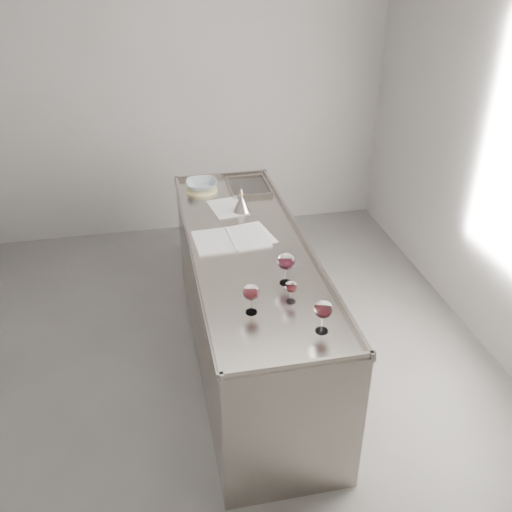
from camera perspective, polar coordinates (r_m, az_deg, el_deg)
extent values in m
cube|color=#555350|center=(3.97, -7.05, -13.93)|extent=(4.50, 5.00, 0.02)
cube|color=gray|center=(5.53, -10.65, 15.75)|extent=(4.50, 0.02, 2.80)
cube|color=gray|center=(3.94, -0.64, -5.09)|extent=(0.75, 2.40, 0.92)
cube|color=gray|center=(3.69, -0.68, 0.87)|extent=(0.77, 2.42, 0.02)
cube|color=gray|center=(2.72, 4.25, -10.78)|extent=(0.77, 0.02, 0.03)
cube|color=gray|center=(4.74, -3.50, 8.07)|extent=(0.77, 0.02, 0.03)
cube|color=gray|center=(3.63, -6.34, 0.64)|extent=(0.02, 2.42, 0.03)
cube|color=gray|center=(3.75, 4.79, 1.76)|extent=(0.02, 2.42, 0.03)
cube|color=#595654|center=(4.53, -0.76, 6.76)|extent=(0.30, 0.38, 0.01)
cylinder|color=white|center=(3.07, -0.47, -5.60)|extent=(0.06, 0.06, 0.00)
cylinder|color=white|center=(3.04, -0.47, -4.92)|extent=(0.01, 0.01, 0.09)
ellipsoid|color=white|center=(3.00, -0.48, -3.62)|extent=(0.09, 0.09, 0.09)
cylinder|color=#39070B|center=(3.01, -0.48, -3.94)|extent=(0.06, 0.06, 0.02)
cylinder|color=white|center=(3.31, 2.98, -2.66)|extent=(0.07, 0.07, 0.00)
cylinder|color=white|center=(3.28, 3.00, -1.93)|extent=(0.01, 0.01, 0.10)
ellipsoid|color=white|center=(3.24, 3.05, -0.52)|extent=(0.10, 0.10, 0.11)
cylinder|color=#380712|center=(3.25, 3.04, -0.86)|extent=(0.07, 0.07, 0.02)
cylinder|color=white|center=(2.96, 6.58, -7.42)|extent=(0.07, 0.07, 0.00)
cylinder|color=white|center=(2.93, 6.64, -6.69)|extent=(0.01, 0.01, 0.09)
ellipsoid|color=white|center=(2.88, 6.74, -5.28)|extent=(0.10, 0.10, 0.10)
cylinder|color=#35070C|center=(2.89, 6.71, -5.63)|extent=(0.07, 0.07, 0.02)
cylinder|color=white|center=(3.15, 3.50, -4.55)|extent=(0.05, 0.05, 0.00)
cylinder|color=white|center=(3.14, 3.52, -4.03)|extent=(0.01, 0.01, 0.07)
ellipsoid|color=white|center=(3.10, 3.56, -3.08)|extent=(0.07, 0.07, 0.07)
cylinder|color=#34070B|center=(3.11, 3.55, -3.31)|extent=(0.05, 0.05, 0.01)
cube|color=white|center=(3.73, -4.33, 1.45)|extent=(0.25, 0.34, 0.01)
cube|color=white|center=(3.78, -0.71, 1.92)|extent=(0.25, 0.34, 0.01)
cylinder|color=white|center=(3.75, -2.51, 1.78)|extent=(0.03, 0.33, 0.01)
cube|color=silver|center=(3.82, -0.34, 2.18)|extent=(0.29, 0.37, 0.00)
cube|color=white|center=(4.19, -2.85, 4.86)|extent=(0.28, 0.37, 0.00)
cylinder|color=#D0C786|center=(4.49, -5.43, 6.65)|extent=(0.31, 0.31, 0.02)
imported|color=#98A9B0|center=(4.48, -5.46, 7.12)|extent=(0.26, 0.26, 0.06)
cone|color=#B1A79E|center=(4.11, -1.47, 5.12)|extent=(0.13, 0.13, 0.11)
cylinder|color=#B1A79E|center=(4.08, -1.48, 5.98)|extent=(0.02, 0.02, 0.03)
cylinder|color=#B47931|center=(4.08, -1.48, 6.24)|extent=(0.03, 0.03, 0.01)
cone|color=#B1A79E|center=(4.07, -1.49, 6.55)|extent=(0.02, 0.02, 0.04)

